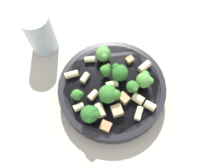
{
  "coord_description": "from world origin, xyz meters",
  "views": [
    {
      "loc": [
        -0.19,
        -0.05,
        0.47
      ],
      "look_at": [
        0.0,
        0.0,
        0.05
      ],
      "focal_mm": 35.0,
      "sensor_mm": 36.0,
      "label": 1
    }
  ],
  "objects": [
    {
      "name": "rigatoni_9",
      "position": [
        -0.03,
        -0.09,
        0.05
      ],
      "size": [
        0.02,
        0.03,
        0.02
      ],
      "primitive_type": "cylinder",
      "rotation": [
        1.57,
        0.0,
        2.87
      ],
      "color": "beige",
      "rests_on": "pasta_bowl"
    },
    {
      "name": "rigatoni_10",
      "position": [
        0.05,
        0.07,
        0.04
      ],
      "size": [
        0.02,
        0.03,
        0.01
      ],
      "primitive_type": "cylinder",
      "rotation": [
        1.57,
        0.0,
        0.35
      ],
      "color": "beige",
      "rests_on": "pasta_bowl"
    },
    {
      "name": "broccoli_floret_4",
      "position": [
        0.02,
        -0.07,
        0.06
      ],
      "size": [
        0.04,
        0.04,
        0.04
      ],
      "color": "#93B766",
      "rests_on": "pasta_bowl"
    },
    {
      "name": "broccoli_floret_7",
      "position": [
        -0.05,
        0.06,
        0.06
      ],
      "size": [
        0.02,
        0.03,
        0.03
      ],
      "color": "#93B766",
      "rests_on": "pasta_bowl"
    },
    {
      "name": "broccoli_floret_5",
      "position": [
        -0.03,
        -0.0,
        0.06
      ],
      "size": [
        0.04,
        0.04,
        0.04
      ],
      "color": "#84AD60",
      "rests_on": "pasta_bowl"
    },
    {
      "name": "chicken_chunk_1",
      "position": [
        -0.09,
        -0.01,
        0.04
      ],
      "size": [
        0.02,
        0.02,
        0.01
      ],
      "primitive_type": "cube",
      "rotation": [
        0.0,
        0.0,
        1.43
      ],
      "color": "#A87A4C",
      "rests_on": "pasta_bowl"
    },
    {
      "name": "chicken_chunk_3",
      "position": [
        -0.02,
        -0.03,
        0.05
      ],
      "size": [
        0.03,
        0.03,
        0.02
      ],
      "primitive_type": "cube",
      "rotation": [
        0.0,
        0.0,
        1.04
      ],
      "color": "tan",
      "rests_on": "pasta_bowl"
    },
    {
      "name": "broccoli_floret_6",
      "position": [
        -0.0,
        -0.05,
        0.06
      ],
      "size": [
        0.03,
        0.03,
        0.03
      ],
      "color": "#9EC175",
      "rests_on": "pasta_bowl"
    },
    {
      "name": "chicken_chunk_0",
      "position": [
        0.07,
        -0.02,
        0.04
      ],
      "size": [
        0.02,
        0.02,
        0.01
      ],
      "primitive_type": "cube",
      "rotation": [
        0.0,
        0.0,
        2.41
      ],
      "color": "tan",
      "rests_on": "pasta_bowl"
    },
    {
      "name": "rigatoni_2",
      "position": [
        -0.05,
        -0.07,
        0.04
      ],
      "size": [
        0.03,
        0.01,
        0.01
      ],
      "primitive_type": "cylinder",
      "rotation": [
        1.57,
        0.0,
        1.52
      ],
      "color": "beige",
      "rests_on": "pasta_bowl"
    },
    {
      "name": "broccoli_floret_3",
      "position": [
        0.06,
        0.04,
        0.06
      ],
      "size": [
        0.04,
        0.03,
        0.04
      ],
      "color": "#93B766",
      "rests_on": "pasta_bowl"
    },
    {
      "name": "ground_plane",
      "position": [
        0.0,
        0.0,
        0.0
      ],
      "size": [
        2.0,
        2.0,
        0.0
      ],
      "primitive_type": "plane",
      "color": "#BCB29E"
    },
    {
      "name": "rigatoni_7",
      "position": [
        -0.03,
        0.03,
        0.04
      ],
      "size": [
        0.03,
        0.02,
        0.01
      ],
      "primitive_type": "cylinder",
      "rotation": [
        1.57,
        0.0,
        1.13
      ],
      "color": "beige",
      "rests_on": "pasta_bowl"
    },
    {
      "name": "rigatoni_4",
      "position": [
        0.06,
        -0.06,
        0.05
      ],
      "size": [
        0.03,
        0.03,
        0.02
      ],
      "primitive_type": "cylinder",
      "rotation": [
        1.57,
        0.0,
        1.01
      ],
      "color": "beige",
      "rests_on": "pasta_bowl"
    },
    {
      "name": "broccoli_floret_1",
      "position": [
        0.02,
        0.02,
        0.06
      ],
      "size": [
        0.03,
        0.02,
        0.03
      ],
      "color": "#84AD60",
      "rests_on": "pasta_bowl"
    },
    {
      "name": "pasta_bowl",
      "position": [
        0.0,
        0.0,
        0.02
      ],
      "size": [
        0.24,
        0.24,
        0.04
      ],
      "color": "black",
      "rests_on": "ground_plane"
    },
    {
      "name": "rigatoni_0",
      "position": [
        0.0,
        0.06,
        0.04
      ],
      "size": [
        0.02,
        0.02,
        0.01
      ],
      "primitive_type": "cylinder",
      "rotation": [
        1.57,
        0.0,
        1.36
      ],
      "color": "beige",
      "rests_on": "pasta_bowl"
    },
    {
      "name": "rigatoni_8",
      "position": [
        -0.07,
        0.05,
        0.04
      ],
      "size": [
        0.03,
        0.03,
        0.01
      ],
      "primitive_type": "cylinder",
      "rotation": [
        1.57,
        0.0,
        0.72
      ],
      "color": "beige",
      "rests_on": "pasta_bowl"
    },
    {
      "name": "broccoli_floret_2",
      "position": [
        -0.08,
        0.02,
        0.06
      ],
      "size": [
        0.04,
        0.04,
        0.04
      ],
      "color": "#84AD60",
      "rests_on": "pasta_bowl"
    },
    {
      "name": "rigatoni_3",
      "position": [
        -0.02,
        -0.06,
        0.05
      ],
      "size": [
        0.02,
        0.03,
        0.02
      ],
      "primitive_type": "cylinder",
      "rotation": [
        1.57,
        0.0,
        2.82
      ],
      "color": "beige",
      "rests_on": "pasta_bowl"
    },
    {
      "name": "drinking_glass",
      "position": [
        0.08,
        0.2,
        0.05
      ],
      "size": [
        0.07,
        0.07,
        0.11
      ],
      "color": "silver",
      "rests_on": "ground_plane"
    },
    {
      "name": "rigatoni_1",
      "position": [
        -0.06,
        0.01,
        0.05
      ],
      "size": [
        0.03,
        0.03,
        0.02
      ],
      "primitive_type": "cylinder",
      "rotation": [
        1.57,
        0.0,
        2.2
      ],
      "color": "beige",
      "rests_on": "pasta_bowl"
    },
    {
      "name": "broccoli_floret_0",
      "position": [
        0.02,
        -0.01,
        0.06
      ],
      "size": [
        0.04,
        0.04,
        0.04
      ],
      "color": "#9EC175",
      "rests_on": "pasta_bowl"
    },
    {
      "name": "rigatoni_5",
      "position": [
        0.0,
        0.0,
        0.04
      ],
      "size": [
        0.03,
        0.03,
        0.02
      ],
      "primitive_type": "cylinder",
      "rotation": [
        1.57,
        0.0,
        0.56
      ],
      "color": "beige",
      "rests_on": "pasta_bowl"
    },
    {
      "name": "rigatoni_6",
      "position": [
        0.0,
        0.09,
        0.04
      ],
      "size": [
        0.03,
        0.03,
        0.01
      ],
      "primitive_type": "cylinder",
      "rotation": [
        1.57,
        0.0,
        0.58
      ],
      "color": "beige",
      "rests_on": "pasta_bowl"
    },
    {
      "name": "chicken_chunk_2",
      "position": [
        -0.05,
        -0.03,
        0.05
      ],
      "size": [
        0.03,
        0.03,
        0.02
      ],
      "primitive_type": "cube",
      "rotation": [
        0.0,
        0.0,
        0.61
      ],
      "color": "tan",
      "rests_on": "pasta_bowl"
    }
  ]
}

